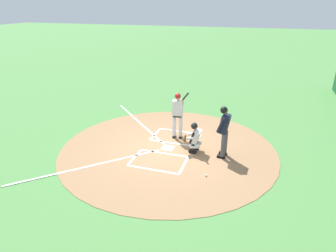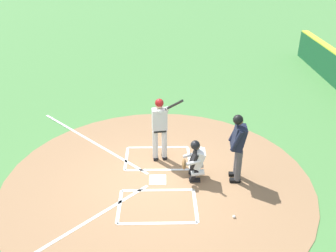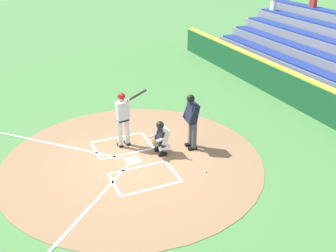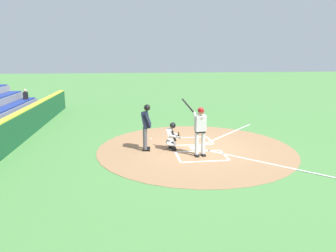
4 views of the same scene
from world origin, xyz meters
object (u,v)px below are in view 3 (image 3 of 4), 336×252
object	(u,v)px
baseball	(205,171)
batter	(123,116)
catcher	(161,137)
plate_umpire	(192,118)

from	to	relation	value
baseball	batter	bearing A→B (deg)	33.75
catcher	plate_umpire	size ratio (longest dim) A/B	0.61
batter	plate_umpire	xyz separation A→B (m)	(-0.99, -1.95, -0.02)
batter	catcher	xyz separation A→B (m)	(-0.94, -0.90, -0.51)
plate_umpire	baseball	xyz separation A→B (m)	(-1.50, 0.28, -1.04)
batter	baseball	size ratio (longest dim) A/B	28.76
catcher	plate_umpire	world-z (taller)	plate_umpire
catcher	plate_umpire	bearing A→B (deg)	-92.45
plate_umpire	baseball	world-z (taller)	plate_umpire
batter	plate_umpire	bearing A→B (deg)	-116.93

